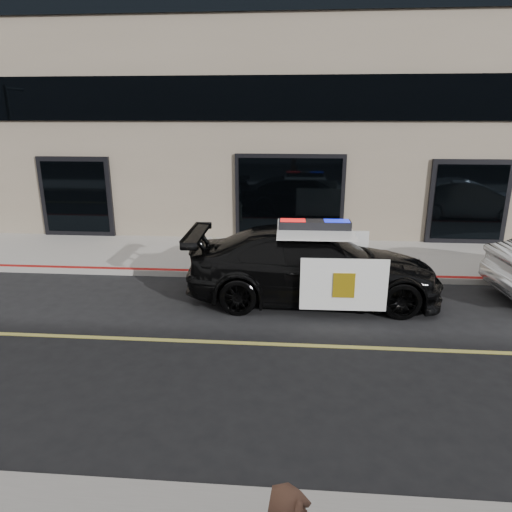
{
  "coord_description": "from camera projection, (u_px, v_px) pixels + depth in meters",
  "views": [
    {
      "loc": [
        -0.91,
        -7.44,
        3.94
      ],
      "look_at": [
        -1.68,
        2.2,
        1.0
      ],
      "focal_mm": 32.0,
      "sensor_mm": 36.0,
      "label": 1
    }
  ],
  "objects": [
    {
      "name": "building_n",
      "position": [
        321.0,
        58.0,
        16.44
      ],
      "size": [
        60.0,
        7.0,
        12.0
      ],
      "primitive_type": "cube",
      "color": "#756856",
      "rests_on": "ground"
    },
    {
      "name": "police_car",
      "position": [
        313.0,
        265.0,
        10.12
      ],
      "size": [
        2.65,
        5.64,
        1.82
      ],
      "color": "black",
      "rests_on": "ground"
    },
    {
      "name": "ground",
      "position": [
        340.0,
        347.0,
        8.17
      ],
      "size": [
        120.0,
        120.0,
        0.0
      ],
      "primitive_type": "plane",
      "color": "black",
      "rests_on": "ground"
    },
    {
      "name": "fire_hydrant",
      "position": [
        214.0,
        252.0,
        12.15
      ],
      "size": [
        0.35,
        0.48,
        0.77
      ],
      "color": "#F9F3C5",
      "rests_on": "sidewalk_n"
    },
    {
      "name": "sidewalk_n",
      "position": [
        323.0,
        257.0,
        13.16
      ],
      "size": [
        60.0,
        3.5,
        0.15
      ],
      "primitive_type": "cube",
      "color": "gray",
      "rests_on": "ground"
    }
  ]
}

